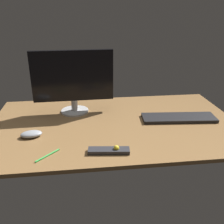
{
  "coord_description": "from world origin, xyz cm",
  "views": [
    {
      "loc": [
        -17.19,
        -128.27,
        63.74
      ],
      "look_at": [
        -1.4,
        1.65,
        8.0
      ],
      "focal_mm": 40.24,
      "sensor_mm": 36.0,
      "label": 1
    }
  ],
  "objects_px": {
    "computer_mouse": "(31,134)",
    "media_remote": "(110,150)",
    "pen": "(48,155)",
    "monitor": "(73,79)",
    "keyboard": "(179,118)"
  },
  "relations": [
    {
      "from": "pen",
      "to": "media_remote",
      "type": "bearing_deg",
      "value": -45.28
    },
    {
      "from": "computer_mouse",
      "to": "media_remote",
      "type": "distance_m",
      "value": 0.43
    },
    {
      "from": "pen",
      "to": "monitor",
      "type": "bearing_deg",
      "value": 32.54
    },
    {
      "from": "keyboard",
      "to": "computer_mouse",
      "type": "bearing_deg",
      "value": -167.68
    },
    {
      "from": "monitor",
      "to": "keyboard",
      "type": "relative_size",
      "value": 1.14
    },
    {
      "from": "monitor",
      "to": "keyboard",
      "type": "bearing_deg",
      "value": -18.82
    },
    {
      "from": "monitor",
      "to": "keyboard",
      "type": "distance_m",
      "value": 0.67
    },
    {
      "from": "monitor",
      "to": "computer_mouse",
      "type": "height_order",
      "value": "monitor"
    },
    {
      "from": "monitor",
      "to": "keyboard",
      "type": "xyz_separation_m",
      "value": [
        0.61,
        -0.19,
        -0.2
      ]
    },
    {
      "from": "keyboard",
      "to": "media_remote",
      "type": "height_order",
      "value": "media_remote"
    },
    {
      "from": "media_remote",
      "to": "pen",
      "type": "distance_m",
      "value": 0.28
    },
    {
      "from": "computer_mouse",
      "to": "pen",
      "type": "xyz_separation_m",
      "value": [
        0.1,
        -0.19,
        -0.01
      ]
    },
    {
      "from": "media_remote",
      "to": "computer_mouse",
      "type": "bearing_deg",
      "value": 159.07
    },
    {
      "from": "monitor",
      "to": "media_remote",
      "type": "distance_m",
      "value": 0.56
    },
    {
      "from": "computer_mouse",
      "to": "pen",
      "type": "bearing_deg",
      "value": -70.29
    }
  ]
}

